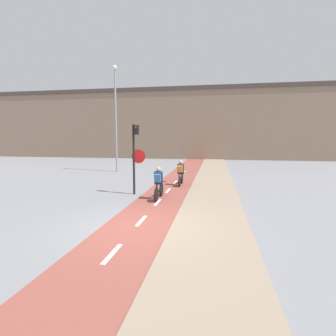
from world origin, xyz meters
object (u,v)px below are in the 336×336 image
Objects in this scene: traffic_light_pole at (135,152)px; cyclist_far at (181,173)px; street_lamp_far at (116,109)px; cyclist_near at (159,184)px.

traffic_light_pole is 3.57m from cyclist_far.
street_lamp_far reaches higher than cyclist_near.
street_lamp_far is at bearing 138.83° from cyclist_far.
cyclist_near is at bearing -32.05° from traffic_light_pole.
cyclist_near is 1.02× the size of cyclist_far.
street_lamp_far is 11.04m from cyclist_near.
traffic_light_pole is at bearing -123.99° from cyclist_far.
traffic_light_pole is at bearing 147.95° from cyclist_near.
street_lamp_far reaches higher than traffic_light_pole.
street_lamp_far is at bearing 117.09° from traffic_light_pole.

